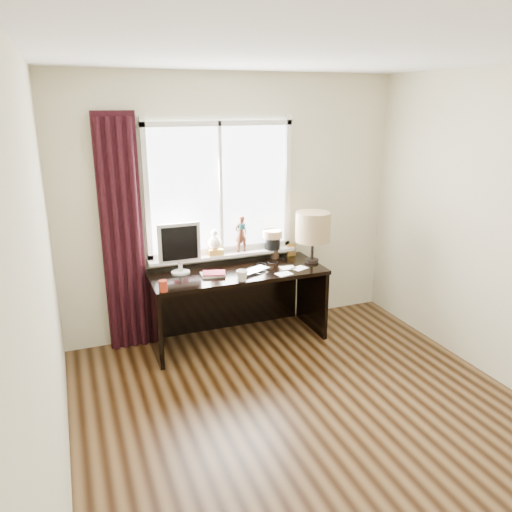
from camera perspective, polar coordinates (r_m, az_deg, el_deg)
name	(u,v)px	position (r m, az deg, el deg)	size (l,w,h in m)	color
floor	(324,432)	(3.92, 7.77, -19.31)	(3.50, 4.00, 0.00)	brown
ceiling	(342,52)	(3.17, 9.80, 22.02)	(3.50, 4.00, 0.00)	white
wall_back	(234,207)	(5.09, -2.55, 5.64)	(3.50, 2.60, 0.00)	beige
wall_left	(45,301)	(2.91, -22.94, -4.78)	(4.00, 2.60, 0.00)	beige
laptop	(254,271)	(4.81, -0.24, -1.69)	(0.32, 0.21, 0.03)	silver
mug	(242,275)	(4.56, -1.60, -2.22)	(0.11, 0.10, 0.11)	white
red_cup	(163,286)	(4.39, -10.56, -3.39)	(0.07, 0.07, 0.10)	#9A2813
window	(223,208)	(5.00, -3.79, 5.46)	(1.52, 0.22, 1.40)	white
curtain	(122,237)	(4.81, -15.04, 2.09)	(0.38, 0.09, 2.25)	black
desk	(234,290)	(5.03, -2.50, -3.93)	(1.70, 0.70, 0.75)	black
monitor	(179,245)	(4.75, -8.75, 1.24)	(0.40, 0.18, 0.49)	beige
notebook_stack	(213,274)	(4.73, -4.92, -2.05)	(0.25, 0.20, 0.03)	beige
brush_holder	(275,253)	(5.22, 2.15, 0.40)	(0.09, 0.09, 0.25)	black
icon_frame	(292,250)	(5.30, 4.09, 0.69)	(0.10, 0.02, 0.13)	gold
table_lamp	(313,228)	(5.04, 6.52, 3.25)	(0.35, 0.35, 0.52)	black
loose_papers	(290,270)	(4.88, 3.96, -1.59)	(0.39, 0.28, 0.00)	white
desk_cables	(263,267)	(4.93, 0.76, -1.29)	(0.43, 0.38, 0.01)	black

